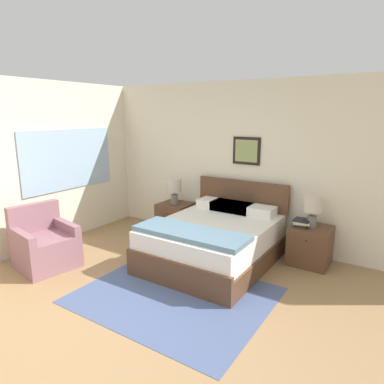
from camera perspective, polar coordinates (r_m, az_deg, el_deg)
The scene contains 13 objects.
ground_plane at distance 3.71m, azimuth -14.10°, elevation -21.88°, with size 16.00×16.00×0.00m, color #99754C.
wall_back at distance 5.60m, azimuth 8.37°, elevation 4.69°, with size 7.45×0.09×2.60m.
wall_left at distance 6.05m, azimuth -21.00°, elevation 4.58°, with size 0.08×5.41×2.60m.
area_rug_main at distance 4.22m, azimuth -2.94°, elevation -16.78°, with size 2.15×1.76×0.01m.
bed at distance 4.94m, azimuth 3.73°, elevation -7.96°, with size 1.53×1.91×1.05m.
armchair at distance 5.24m, azimuth -23.35°, elevation -8.22°, with size 0.85×0.83×0.85m.
nightstand_near_window at distance 6.09m, azimuth -2.79°, elevation -4.42°, with size 0.54×0.53×0.55m.
nightstand_by_door at distance 5.16m, azimuth 19.06°, elevation -8.41°, with size 0.54×0.53×0.55m.
table_lamp_near_window at distance 5.93m, azimuth -2.97°, elevation 0.82°, with size 0.25×0.25×0.45m.
table_lamp_by_door at distance 4.97m, azimuth 19.49°, elevation -2.31°, with size 0.25×0.25×0.45m.
book_thick_bottom at distance 5.05m, azimuth 17.82°, elevation -5.23°, with size 0.17×0.22×0.04m.
book_hardcover_middle at distance 5.04m, azimuth 17.85°, elevation -4.81°, with size 0.26×0.25×0.03m.
book_novel_upper at distance 5.03m, azimuth 17.88°, elevation -4.48°, with size 0.22×0.20×0.03m.
Camera 1 is at (2.30, -2.01, 2.09)m, focal length 32.00 mm.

